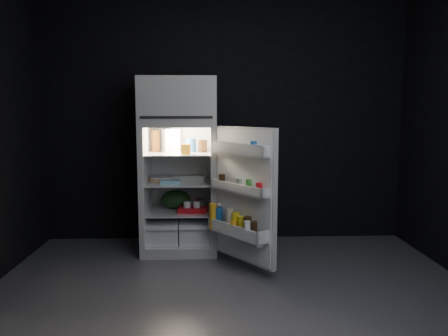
{
  "coord_description": "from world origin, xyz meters",
  "views": [
    {
      "loc": [
        -0.19,
        -3.2,
        1.44
      ],
      "look_at": [
        -0.04,
        1.0,
        0.9
      ],
      "focal_mm": 35.0,
      "sensor_mm": 36.0,
      "label": 1
    }
  ],
  "objects_px": {
    "refrigerator": "(180,159)",
    "milk_jug": "(171,140)",
    "fridge_door": "(242,197)",
    "egg_carton": "(188,179)",
    "yogurt_tray": "(193,210)"
  },
  "relations": [
    {
      "from": "refrigerator",
      "to": "fridge_door",
      "type": "xyz_separation_m",
      "value": [
        0.6,
        -0.67,
        -0.27
      ]
    },
    {
      "from": "refrigerator",
      "to": "milk_jug",
      "type": "xyz_separation_m",
      "value": [
        -0.09,
        0.04,
        0.19
      ]
    },
    {
      "from": "refrigerator",
      "to": "fridge_door",
      "type": "bearing_deg",
      "value": -48.32
    },
    {
      "from": "fridge_door",
      "to": "milk_jug",
      "type": "xyz_separation_m",
      "value": [
        -0.69,
        0.72,
        0.46
      ]
    },
    {
      "from": "milk_jug",
      "to": "egg_carton",
      "type": "distance_m",
      "value": 0.45
    },
    {
      "from": "refrigerator",
      "to": "milk_jug",
      "type": "distance_m",
      "value": 0.22
    },
    {
      "from": "refrigerator",
      "to": "egg_carton",
      "type": "height_order",
      "value": "refrigerator"
    },
    {
      "from": "egg_carton",
      "to": "yogurt_tray",
      "type": "distance_m",
      "value": 0.32
    },
    {
      "from": "fridge_door",
      "to": "yogurt_tray",
      "type": "height_order",
      "value": "fridge_door"
    },
    {
      "from": "fridge_door",
      "to": "egg_carton",
      "type": "relative_size",
      "value": 3.92
    },
    {
      "from": "milk_jug",
      "to": "egg_carton",
      "type": "height_order",
      "value": "milk_jug"
    },
    {
      "from": "egg_carton",
      "to": "milk_jug",
      "type": "bearing_deg",
      "value": 142.98
    },
    {
      "from": "fridge_door",
      "to": "yogurt_tray",
      "type": "bearing_deg",
      "value": 131.99
    },
    {
      "from": "refrigerator",
      "to": "milk_jug",
      "type": "height_order",
      "value": "refrigerator"
    },
    {
      "from": "fridge_door",
      "to": "yogurt_tray",
      "type": "xyz_separation_m",
      "value": [
        -0.46,
        0.51,
        -0.23
      ]
    }
  ]
}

